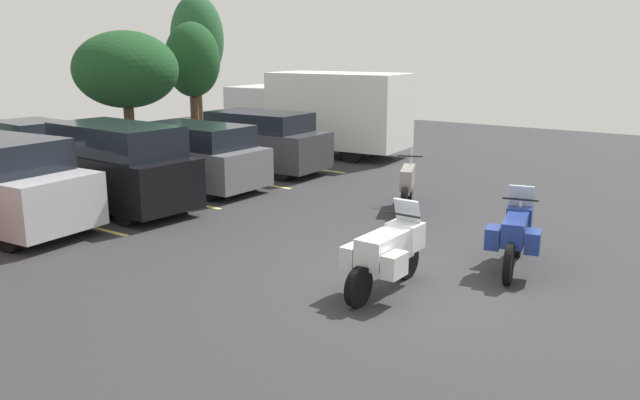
% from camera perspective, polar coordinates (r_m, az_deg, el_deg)
% --- Properties ---
extents(ground, '(44.00, 44.00, 0.10)m').
position_cam_1_polar(ground, '(10.72, 7.75, -7.58)').
color(ground, '#2D2D30').
extents(motorcycle_touring, '(2.11, 0.98, 1.38)m').
position_cam_1_polar(motorcycle_touring, '(10.17, 6.04, -4.52)').
color(motorcycle_touring, black).
rests_on(motorcycle_touring, ground).
extents(motorcycle_second, '(2.09, 1.00, 1.33)m').
position_cam_1_polar(motorcycle_second, '(15.46, 7.78, 1.41)').
color(motorcycle_second, black).
rests_on(motorcycle_second, ground).
extents(motorcycle_third, '(2.20, 0.99, 1.36)m').
position_cam_1_polar(motorcycle_third, '(11.63, 16.99, -2.83)').
color(motorcycle_third, black).
rests_on(motorcycle_third, ground).
extents(parking_stripes, '(16.60, 5.00, 0.01)m').
position_cam_1_polar(parking_stripes, '(15.73, -22.44, -1.46)').
color(parking_stripes, '#EAE066').
rests_on(parking_stripes, ground).
extents(car_black, '(2.05, 4.80, 2.04)m').
position_cam_1_polar(car_black, '(15.96, -17.96, 2.85)').
color(car_black, black).
rests_on(car_black, ground).
extents(car_grey, '(1.87, 4.46, 1.76)m').
position_cam_1_polar(car_grey, '(17.80, -11.47, 3.84)').
color(car_grey, slate).
rests_on(car_grey, ground).
extents(car_charcoal, '(1.99, 4.57, 1.85)m').
position_cam_1_polar(car_charcoal, '(19.95, -5.61, 5.20)').
color(car_charcoal, '#38383D').
rests_on(car_charcoal, ground).
extents(car_far_white, '(2.21, 4.68, 1.47)m').
position_cam_1_polar(car_far_white, '(22.97, -24.46, 4.61)').
color(car_far_white, white).
rests_on(car_far_white, ground).
extents(box_truck, '(2.74, 6.77, 2.90)m').
position_cam_1_polar(box_truck, '(23.09, -0.03, 7.89)').
color(box_truck, silver).
rests_on(box_truck, ground).
extents(tree_rear, '(2.73, 2.73, 6.41)m').
position_cam_1_polar(tree_rear, '(34.71, -10.86, 13.88)').
color(tree_rear, '#4C3823').
rests_on(tree_rear, ground).
extents(tree_center_right, '(2.52, 2.52, 4.89)m').
position_cam_1_polar(tree_center_right, '(30.48, -11.27, 12.08)').
color(tree_center_right, '#4C3823').
rests_on(tree_center_right, ground).
extents(tree_right, '(4.02, 4.02, 4.40)m').
position_cam_1_polar(tree_right, '(26.41, -16.88, 11.02)').
color(tree_right, '#4C3823').
rests_on(tree_right, ground).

